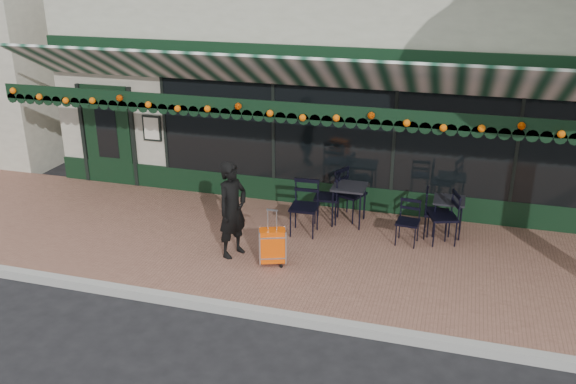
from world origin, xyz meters
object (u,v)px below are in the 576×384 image
(chair_b_right, at_px, (350,194))
(chair_b_front, at_px, (304,208))
(suitcase, at_px, (272,246))
(cafe_table_b, at_px, (349,190))
(chair_a_front, at_px, (408,223))
(chair_b_left, at_px, (327,198))
(woman, at_px, (233,210))
(cafe_table_a, at_px, (449,203))
(chair_a_right, at_px, (437,213))
(chair_a_left, at_px, (443,217))

(chair_b_right, xyz_separation_m, chair_b_front, (-0.67, -0.93, 0.01))
(suitcase, distance_m, cafe_table_b, 2.20)
(chair_a_front, height_order, chair_b_right, chair_b_right)
(chair_b_left, bearing_deg, chair_b_right, 116.35)
(woman, xyz_separation_m, chair_b_front, (0.93, 1.14, -0.32))
(cafe_table_a, xyz_separation_m, chair_a_right, (-0.19, -0.18, -0.15))
(woman, bearing_deg, chair_b_right, -14.12)
(chair_b_left, bearing_deg, chair_a_front, 65.22)
(chair_b_front, bearing_deg, cafe_table_a, 13.47)
(suitcase, bearing_deg, chair_b_left, 56.31)
(chair_a_front, xyz_separation_m, chair_b_left, (-1.58, 0.58, 0.08))
(chair_a_left, xyz_separation_m, chair_b_left, (-2.17, 0.35, 0.00))
(cafe_table_a, bearing_deg, chair_b_right, 173.81)
(cafe_table_a, relative_size, chair_a_left, 0.71)
(woman, height_order, cafe_table_a, woman)
(chair_a_front, bearing_deg, chair_a_right, 47.88)
(chair_b_left, relative_size, chair_b_front, 0.94)
(cafe_table_a, xyz_separation_m, chair_b_left, (-2.24, -0.05, -0.13))
(woman, bearing_deg, chair_a_right, -38.82)
(woman, xyz_separation_m, chair_a_front, (2.79, 1.25, -0.42))
(cafe_table_a, relative_size, chair_a_front, 0.84)
(cafe_table_a, bearing_deg, woman, -151.54)
(chair_b_right, bearing_deg, chair_a_left, -85.34)
(cafe_table_a, xyz_separation_m, chair_a_left, (-0.08, -0.39, -0.13))
(suitcase, distance_m, cafe_table_a, 3.39)
(woman, bearing_deg, chair_b_left, -9.68)
(chair_a_left, bearing_deg, cafe_table_a, 150.41)
(cafe_table_b, xyz_separation_m, chair_a_right, (1.63, -0.14, -0.23))
(woman, xyz_separation_m, chair_a_left, (3.37, 1.47, -0.35))
(chair_a_front, height_order, chair_b_front, chair_b_front)
(chair_b_front, bearing_deg, chair_b_left, 65.74)
(chair_a_right, distance_m, chair_a_front, 0.64)
(cafe_table_b, height_order, chair_a_front, chair_a_front)
(chair_a_left, relative_size, chair_a_right, 1.05)
(cafe_table_a, distance_m, chair_a_front, 0.93)
(chair_a_right, xyz_separation_m, chair_a_front, (-0.46, -0.44, -0.05))
(chair_b_front, bearing_deg, woman, -131.94)
(woman, bearing_deg, chair_b_front, -15.52)
(cafe_table_b, bearing_deg, chair_b_front, -135.14)
(chair_a_front, relative_size, chair_b_front, 0.79)
(chair_b_left, bearing_deg, chair_b_front, -26.43)
(chair_a_right, bearing_deg, chair_a_front, 131.83)
(chair_a_front, xyz_separation_m, chair_b_front, (-1.85, -0.11, 0.10))
(chair_a_left, relative_size, chair_b_front, 0.94)
(cafe_table_a, relative_size, chair_a_right, 0.75)
(cafe_table_a, xyz_separation_m, chair_a_front, (-0.66, -0.62, -0.21))
(woman, height_order, chair_a_front, woman)
(suitcase, xyz_separation_m, chair_a_front, (2.05, 1.39, 0.08))
(chair_a_left, bearing_deg, chair_a_right, -169.34)
(woman, relative_size, cafe_table_a, 2.44)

